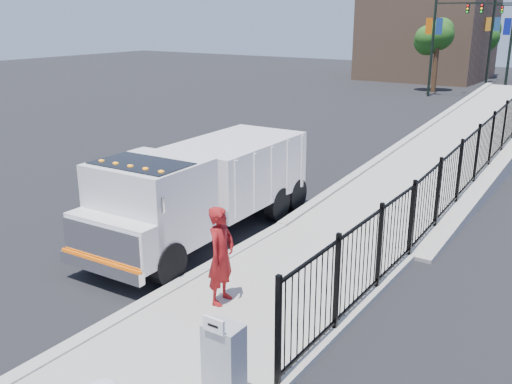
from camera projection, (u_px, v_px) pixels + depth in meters
The scene contains 15 objects.
ground at pixel (186, 284), 12.35m from camera, with size 120.00×120.00×0.00m, color black.
sidewalk at pixel (196, 354), 9.73m from camera, with size 3.55×12.00×0.12m, color #9E998E.
curb at pixel (117, 321), 10.74m from camera, with size 0.30×12.00×0.16m, color #ADAAA3.
ramp at pixel (473, 154), 23.94m from camera, with size 3.95×24.00×1.70m, color #9E998E.
iron_fence at pixel (489, 156), 19.74m from camera, with size 0.10×28.00×1.80m, color black.
truck at pixel (200, 186), 14.52m from camera, with size 2.61×7.39×2.51m.
worker at pixel (221, 255), 11.09m from camera, with size 0.72×0.48×1.99m, color maroon.
utility_cabinet at pixel (224, 363), 8.30m from camera, with size 0.55×0.40×1.25m, color gray.
arrow_sign at pixel (214, 325), 7.90m from camera, with size 0.35×0.04×0.22m, color white.
light_pole_0 at pixel (438, 33), 39.18m from camera, with size 3.77×0.22×8.00m.
light_pole_1 at pixel (507, 33), 38.34m from camera, with size 3.77×0.22×8.00m.
light_pole_2 at pixel (496, 30), 46.75m from camera, with size 3.78×0.22×8.00m.
tree_0 at pixel (438, 38), 41.61m from camera, with size 2.26×2.26×5.13m.
tree_2 at pixel (482, 33), 51.53m from camera, with size 3.16×3.16×5.58m.
building at pixel (428, 33), 50.87m from camera, with size 10.00×10.00×8.00m, color #8C664C.
Camera 1 is at (7.46, -8.47, 5.61)m, focal length 40.00 mm.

